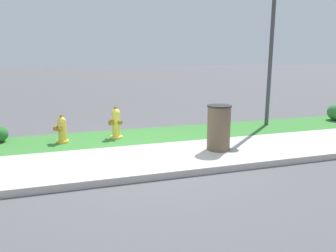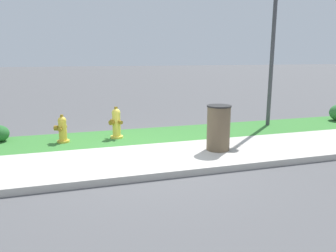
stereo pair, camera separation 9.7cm
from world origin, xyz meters
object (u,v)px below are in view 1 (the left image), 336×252
object	(u,v)px
fire_hydrant_across_street	(62,130)
trash_bin	(219,128)
street_lamp	(274,2)
fire_hydrant_mid_block	(116,123)

from	to	relation	value
fire_hydrant_across_street	trash_bin	world-z (taller)	trash_bin
street_lamp	trash_bin	bearing A→B (deg)	-142.28
fire_hydrant_mid_block	street_lamp	world-z (taller)	street_lamp
fire_hydrant_across_street	trash_bin	size ratio (longest dim) A/B	0.68
trash_bin	fire_hydrant_mid_block	bearing A→B (deg)	138.42
street_lamp	trash_bin	size ratio (longest dim) A/B	5.40
fire_hydrant_mid_block	trash_bin	world-z (taller)	trash_bin
fire_hydrant_across_street	trash_bin	bearing A→B (deg)	-96.91
fire_hydrant_across_street	street_lamp	world-z (taller)	street_lamp
fire_hydrant_across_street	street_lamp	bearing A→B (deg)	-66.39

